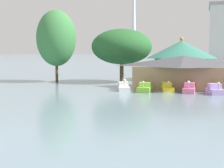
% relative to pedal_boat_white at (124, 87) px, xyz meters
% --- Properties ---
extents(pedal_boat_white, '(2.21, 2.90, 1.67)m').
position_rel_pedal_boat_white_xyz_m(pedal_boat_white, '(0.00, 0.00, 0.00)').
color(pedal_boat_white, white).
rests_on(pedal_boat_white, ground).
extents(pedal_boat_lime, '(1.70, 2.68, 1.49)m').
position_rel_pedal_boat_white_xyz_m(pedal_boat_lime, '(2.85, -0.34, -0.00)').
color(pedal_boat_lime, '#8CCC3F').
rests_on(pedal_boat_lime, ground).
extents(pedal_boat_yellow, '(2.07, 2.72, 1.45)m').
position_rel_pedal_boat_white_xyz_m(pedal_boat_yellow, '(5.56, 1.01, -0.01)').
color(pedal_boat_yellow, yellow).
rests_on(pedal_boat_yellow, ground).
extents(pedal_boat_pink, '(1.50, 2.94, 1.61)m').
position_rel_pedal_boat_white_xyz_m(pedal_boat_pink, '(8.37, 0.34, 0.02)').
color(pedal_boat_pink, pink).
rests_on(pedal_boat_pink, ground).
extents(pedal_boat_lavender, '(2.36, 3.13, 1.59)m').
position_rel_pedal_boat_white_xyz_m(pedal_boat_lavender, '(11.46, -0.47, 0.03)').
color(pedal_boat_lavender, '#B299D8').
rests_on(pedal_boat_lavender, ground).
extents(boathouse, '(14.05, 8.98, 4.59)m').
position_rel_pedal_boat_white_xyz_m(boathouse, '(7.32, 5.36, 1.93)').
color(boathouse, '#9E7F5B').
rests_on(boathouse, ground).
extents(green_roof_pavilion, '(12.92, 12.92, 7.87)m').
position_rel_pedal_boat_white_xyz_m(green_roof_pavilion, '(5.87, 20.21, 3.62)').
color(green_roof_pavilion, brown).
rests_on(green_roof_pavilion, ground).
extents(shoreline_tree_tall_left, '(6.69, 6.69, 12.20)m').
position_rel_pedal_boat_white_xyz_m(shoreline_tree_tall_left, '(-14.22, 9.71, 6.97)').
color(shoreline_tree_tall_left, brown).
rests_on(shoreline_tree_tall_left, ground).
extents(shoreline_tree_mid, '(10.13, 10.13, 8.99)m').
position_rel_pedal_boat_white_xyz_m(shoreline_tree_mid, '(-3.36, 12.06, 5.53)').
color(shoreline_tree_mid, brown).
rests_on(shoreline_tree_mid, ground).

